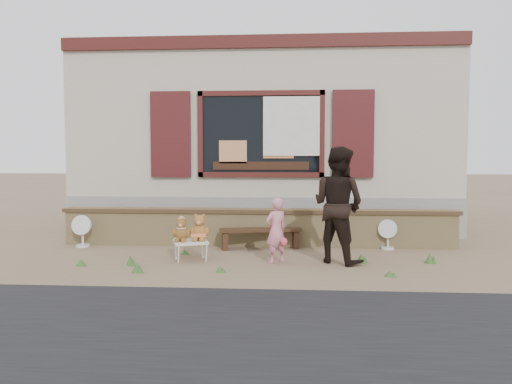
# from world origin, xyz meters

# --- Properties ---
(ground) EXTENTS (80.00, 80.00, 0.00)m
(ground) POSITION_xyz_m (0.00, 0.00, 0.00)
(ground) COLOR brown
(ground) RESTS_ON ground
(shopfront) EXTENTS (8.04, 5.13, 4.00)m
(shopfront) POSITION_xyz_m (0.00, 4.49, 2.00)
(shopfront) COLOR gray
(shopfront) RESTS_ON ground
(brick_wall) EXTENTS (7.10, 0.36, 0.67)m
(brick_wall) POSITION_xyz_m (0.00, 1.00, 0.34)
(brick_wall) COLOR tan
(brick_wall) RESTS_ON ground
(bench) EXTENTS (1.44, 0.57, 0.36)m
(bench) POSITION_xyz_m (0.07, 0.68, 0.26)
(bench) COLOR black
(bench) RESTS_ON ground
(folding_chair) EXTENTS (0.62, 0.58, 0.31)m
(folding_chair) POSITION_xyz_m (-0.95, -0.37, 0.28)
(folding_chair) COLOR silver
(folding_chair) RESTS_ON ground
(teddy_bear_left) EXTENTS (0.34, 0.31, 0.37)m
(teddy_bear_left) POSITION_xyz_m (-1.08, -0.41, 0.49)
(teddy_bear_left) COLOR brown
(teddy_bear_left) RESTS_ON folding_chair
(teddy_bear_right) EXTENTS (0.38, 0.35, 0.42)m
(teddy_bear_right) POSITION_xyz_m (-0.81, -0.32, 0.52)
(teddy_bear_right) COLOR brown
(teddy_bear_right) RESTS_ON folding_chair
(child) EXTENTS (0.43, 0.40, 0.98)m
(child) POSITION_xyz_m (0.38, -0.45, 0.49)
(child) COLOR pink
(child) RESTS_ON ground
(adult) EXTENTS (1.08, 1.05, 1.75)m
(adult) POSITION_xyz_m (1.31, -0.34, 0.88)
(adult) COLOR black
(adult) RESTS_ON ground
(fan_left) EXTENTS (0.36, 0.24, 0.57)m
(fan_left) POSITION_xyz_m (-3.10, 0.65, 0.29)
(fan_left) COLOR silver
(fan_left) RESTS_ON ground
(fan_right) EXTENTS (0.34, 0.22, 0.52)m
(fan_right) POSITION_xyz_m (2.28, 0.80, 0.26)
(fan_right) COLOR silver
(fan_right) RESTS_ON ground
(grass_tufts) EXTENTS (5.32, 1.46, 0.15)m
(grass_tufts) POSITION_xyz_m (0.03, -0.72, 0.06)
(grass_tufts) COLOR #345923
(grass_tufts) RESTS_ON ground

